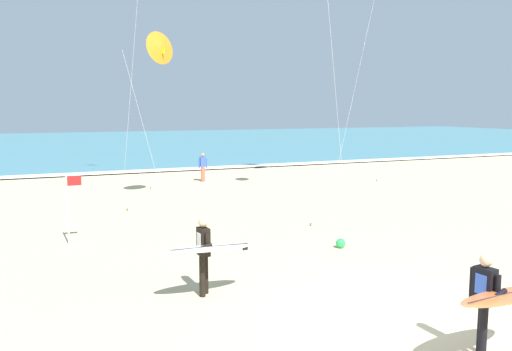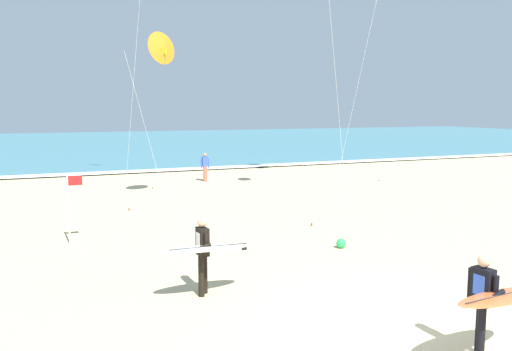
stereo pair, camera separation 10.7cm
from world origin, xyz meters
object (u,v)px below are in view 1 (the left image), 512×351
Objects in this scene: surfer_lead at (206,250)px; bystander_blue_top at (203,167)px; kite_delta_amber_high at (160,48)px; surfer_trailing at (494,297)px; lifeguard_flag at (69,202)px; beach_ball at (341,243)px.

bystander_blue_top is at bearing 72.59° from surfer_lead.
surfer_trailing is at bearing -84.39° from kite_delta_amber_high.
lifeguard_flag is (-4.09, -5.40, -5.18)m from kite_delta_amber_high.
bystander_blue_top is 0.76× the size of lifeguard_flag.
lifeguard_flag is at bearing 118.76° from surfer_trailing.
surfer_lead is 12.53m from kite_delta_amber_high.
surfer_lead reaches higher than bystander_blue_top.
surfer_trailing is 21.76m from bystander_blue_top.
surfer_lead is at bearing -107.41° from bystander_blue_top.
surfer_trailing is 0.97× the size of lifeguard_flag.
kite_delta_amber_high is at bearing 108.83° from beach_ball.
bystander_blue_top is 13.78m from lifeguard_flag.
beach_ball is at bearing -71.17° from kite_delta_amber_high.
beach_ball is (1.50, 6.75, -0.90)m from surfer_trailing.
kite_delta_amber_high is 8.53m from lifeguard_flag.
kite_delta_amber_high is 3.40× the size of lifeguard_flag.
kite_delta_amber_high is at bearing 95.61° from surfer_trailing.
kite_delta_amber_high is 11.33m from beach_ball.
surfer_lead is at bearing -67.96° from lifeguard_flag.
surfer_trailing reaches higher than bystander_blue_top.
surfer_lead is 5.37m from beach_ball.
surfer_trailing is at bearing -95.52° from bystander_blue_top.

